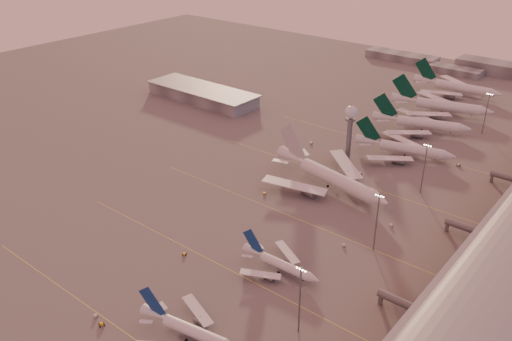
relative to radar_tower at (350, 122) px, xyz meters
The scene contains 25 objects.
ground 121.92m from the radar_tower, 92.39° to the right, with size 700.00×700.00×0.00m, color #5A5858.
taxiway_markings 71.83m from the radar_tower, 68.66° to the right, with size 180.00×185.25×0.02m.
hangar 127.68m from the radar_tower, behind, with size 82.00×27.00×8.50m.
radar_tower is the anchor object (origin of this frame).
mast_a 131.38m from the radar_tower, 66.17° to the right, with size 3.60×0.56×25.00m.
mast_b 82.32m from the radar_tower, 52.43° to the right, with size 3.60×0.56×25.00m.
mast_c 46.66m from the radar_tower, 12.53° to the right, with size 3.60×0.56×25.00m.
mast_d 91.11m from the radar_tower, 61.74° to the left, with size 3.60×0.56×25.00m.
distant_horizon 205.86m from the radar_tower, 90.67° to the left, with size 165.00×37.50×9.00m.
narrowbody_near 147.80m from the radar_tower, 78.94° to the right, with size 36.15×28.62×14.21m.
narrowbody_mid 105.07m from the radar_tower, 73.13° to the right, with size 33.67×26.87×13.15m.
widebody_white 37.62m from the radar_tower, 73.83° to the right, with size 68.14×54.10×24.20m.
greentail_a 35.44m from the radar_tower, 46.20° to the left, with size 52.45×41.87×19.38m.
greentail_b 64.84m from the radar_tower, 77.70° to the left, with size 55.44×44.10×20.77m.
greentail_c 98.71m from the radar_tower, 83.47° to the left, with size 62.61×49.97×23.15m.
greentail_d 141.48m from the radar_tower, 88.20° to the left, with size 61.75×49.78×22.42m.
gsv_truck_a 157.53m from the radar_tower, 90.68° to the right, with size 5.11×5.06×2.14m.
gsv_tug_near 159.08m from the radar_tower, 89.03° to the right, with size 3.48×4.26×1.06m.
gsv_tug_mid 115.96m from the radar_tower, 92.28° to the right, with size 3.51×3.89×0.95m.
gsv_truck_b 83.39m from the radar_tower, 60.19° to the right, with size 5.32×3.39×2.02m.
gsv_truck_c 61.12m from the radar_tower, 99.91° to the right, with size 5.76×4.72×2.25m.
gsv_catering_b 68.45m from the radar_tower, 43.37° to the right, with size 5.76×4.16×4.33m.
gsv_tug_far 27.00m from the radar_tower, 38.63° to the right, with size 4.10×4.02×1.03m.
gsv_truck_d 33.06m from the radar_tower, 168.56° to the left, with size 3.88×6.47×2.46m.
gsv_tug_hangar 59.93m from the radar_tower, 30.90° to the left, with size 3.87×2.45×1.07m.
Camera 1 is at (129.74, -109.50, 122.21)m, focal length 38.00 mm.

